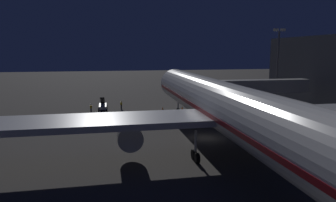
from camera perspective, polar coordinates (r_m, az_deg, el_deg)
name	(u,v)px	position (r m, az deg, el deg)	size (l,w,h in m)	color
ground_plane	(206,138)	(46.25, 6.93, -6.77)	(320.00, 320.00, 0.00)	#383533
airliner_at_gate	(230,110)	(36.73, 11.45, -1.66)	(59.02, 67.36, 20.35)	silver
jet_bridge	(246,87)	(60.58, 14.16, 2.56)	(22.11, 3.40, 7.50)	#9E9E99
apron_floodlight_mast	(278,61)	(77.58, 19.56, 6.96)	(2.90, 0.50, 17.81)	#59595E
belt_loader	(103,106)	(69.06, -11.94, -0.85)	(1.96, 8.92, 3.34)	silver
ground_crew_marshaller_fwd	(121,104)	(69.43, -8.62, -0.60)	(0.40, 0.40, 1.77)	black
ground_crew_walking_aft	(91,108)	(66.61, -14.01, -1.23)	(0.40, 0.40, 1.70)	black
traffic_cone_nose_port	(182,108)	(68.65, 2.63, -1.21)	(0.36, 0.36, 0.55)	orange
traffic_cone_nose_starboard	(163,108)	(67.74, -0.98, -1.34)	(0.36, 0.36, 0.55)	orange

